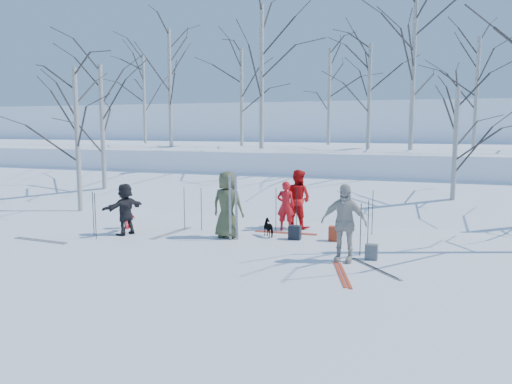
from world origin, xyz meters
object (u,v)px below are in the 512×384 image
at_px(skier_olive_center, 227,205).
at_px(skier_grey_west, 125,209).
at_px(dog, 270,228).
at_px(backpack_dark, 295,233).
at_px(skier_redor_behind, 298,199).
at_px(backpack_grey, 371,252).
at_px(backpack_red, 335,234).
at_px(skier_cream_east, 344,223).
at_px(skier_red_north, 286,206).
at_px(skier_red_seated, 128,215).

bearing_deg(skier_olive_center, skier_grey_west, 15.84).
distance_m(dog, backpack_dark, 0.81).
distance_m(skier_olive_center, skier_redor_behind, 2.61).
distance_m(dog, backpack_grey, 3.53).
bearing_deg(backpack_red, skier_redor_behind, 134.94).
relative_size(skier_grey_west, dog, 2.48).
bearing_deg(backpack_red, backpack_grey, -54.03).
relative_size(skier_cream_east, dog, 3.00).
bearing_deg(backpack_dark, skier_redor_behind, 102.10).
height_order(skier_cream_east, backpack_red, skier_cream_east).
height_order(skier_olive_center, skier_red_north, skier_olive_center).
relative_size(backpack_grey, backpack_dark, 0.95).
distance_m(backpack_red, backpack_dark, 1.13).
xyz_separation_m(skier_olive_center, backpack_red, (3.02, 0.62, -0.76)).
distance_m(skier_red_seated, skier_grey_west, 0.97).
xyz_separation_m(skier_olive_center, backpack_dark, (1.90, 0.44, -0.77)).
relative_size(skier_red_north, skier_redor_behind, 0.83).
bearing_deg(skier_red_north, dog, 76.71).
relative_size(skier_red_seated, backpack_grey, 2.27).
distance_m(skier_cream_east, backpack_dark, 2.65).
relative_size(skier_cream_east, backpack_dark, 4.70).
bearing_deg(backpack_red, skier_olive_center, -168.38).
bearing_deg(backpack_grey, skier_red_north, 137.88).
distance_m(skier_grey_west, backpack_red, 6.21).
xyz_separation_m(skier_red_north, skier_redor_behind, (0.26, 0.48, 0.16)).
distance_m(skier_red_north, backpack_grey, 4.02).
relative_size(skier_redor_behind, backpack_grey, 4.91).
bearing_deg(dog, backpack_dark, 126.02).
bearing_deg(skier_olive_center, skier_red_seated, 1.61).
bearing_deg(skier_olive_center, backpack_dark, -162.94).
distance_m(skier_redor_behind, dog, 1.73).
xyz_separation_m(backpack_red, backpack_dark, (-1.12, -0.18, -0.01)).
relative_size(skier_redor_behind, skier_cream_east, 0.99).
distance_m(skier_olive_center, skier_cream_east, 3.89).
bearing_deg(skier_olive_center, skier_red_north, -124.59).
height_order(skier_redor_behind, backpack_red, skier_redor_behind).
height_order(skier_red_seated, skier_grey_west, skier_grey_west).
bearing_deg(skier_red_seated, skier_redor_behind, -58.40).
distance_m(skier_redor_behind, skier_grey_west, 5.34).
bearing_deg(backpack_red, skier_red_seated, -175.87).
height_order(skier_red_north, backpack_red, skier_red_north).
bearing_deg(dog, skier_cream_east, 96.26).
height_order(skier_redor_behind, skier_cream_east, skier_cream_east).
height_order(skier_cream_east, dog, skier_cream_east).
bearing_deg(backpack_grey, backpack_red, 125.97).
bearing_deg(backpack_grey, dog, 152.64).
bearing_deg(skier_cream_east, dog, 142.97).
relative_size(skier_olive_center, backpack_dark, 4.87).
relative_size(dog, backpack_dark, 1.56).
bearing_deg(skier_redor_behind, skier_red_north, 83.72).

